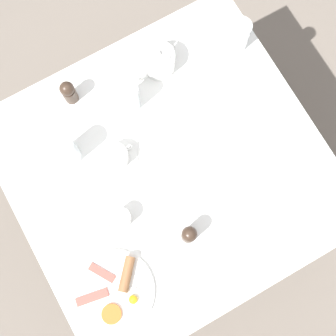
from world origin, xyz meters
The scene contains 16 objects.
ground_plane centered at (0.00, 0.00, 0.00)m, with size 8.00×8.00×0.00m, color #70665B.
table centered at (0.00, 0.00, 0.68)m, with size 1.02×0.98×0.75m.
breakfast_plate centered at (0.34, 0.26, 0.76)m, with size 0.26×0.26×0.04m.
teapot_near centered at (-0.15, -0.34, 0.80)m, with size 0.19×0.11×0.11m.
teacup_with_saucer_left centered at (0.13, -0.11, 0.78)m, with size 0.14×0.14×0.06m.
water_glass_tall centered at (0.26, -0.20, 0.83)m, with size 0.07×0.07×0.15m.
water_glass_short centered at (-0.43, -0.28, 0.82)m, with size 0.07×0.07×0.13m.
wine_glass_spare centered at (0.00, -0.26, 0.82)m, with size 0.07×0.07×0.14m.
creamer_jug centered at (0.21, 0.07, 0.78)m, with size 0.09×0.06×0.07m.
pepper_grinder centered at (0.05, 0.22, 0.81)m, with size 0.05×0.05×0.11m.
salt_grinder centered at (0.17, -0.38, 0.81)m, with size 0.05×0.05×0.11m.
napkin_folded centered at (-0.29, -0.11, 0.76)m, with size 0.18×0.13×0.01m.
fork_by_plate centered at (-0.11, 0.18, 0.75)m, with size 0.06×0.18×0.00m.
knife_by_plate centered at (-0.32, 0.25, 0.75)m, with size 0.17×0.11×0.00m.
spoon_for_tea centered at (0.04, 0.02, 0.75)m, with size 0.15×0.04×0.00m.
fork_spare centered at (-0.02, 0.38, 0.75)m, with size 0.16×0.03×0.00m.
Camera 1 is at (0.16, 0.28, 2.28)m, focal length 50.00 mm.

